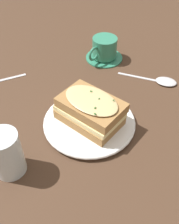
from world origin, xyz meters
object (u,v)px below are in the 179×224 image
(spoon, at_px, (163,81))
(teacup_with_saucer, at_px, (104,50))
(water_glass, at_px, (6,154))
(sandwich, at_px, (90,110))
(dinner_plate, at_px, (89,122))

(spoon, bearing_deg, teacup_with_saucer, -107.99)
(water_glass, relative_size, spoon, 0.70)
(spoon, bearing_deg, sandwich, -32.17)
(teacup_with_saucer, height_order, water_glass, water_glass)
(dinner_plate, xyz_separation_m, water_glass, (0.21, 0.03, 0.04))
(sandwich, distance_m, teacup_with_saucer, 0.30)
(water_glass, bearing_deg, spoon, -171.94)
(sandwich, height_order, spoon, sandwich)
(teacup_with_saucer, xyz_separation_m, water_glass, (0.40, 0.26, 0.02))
(sandwich, distance_m, water_glass, 0.21)
(dinner_plate, distance_m, teacup_with_saucer, 0.30)
(water_glass, distance_m, spoon, 0.49)
(water_glass, bearing_deg, teacup_with_saucer, -146.57)
(sandwich, relative_size, spoon, 1.16)
(dinner_plate, height_order, spoon, dinner_plate)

